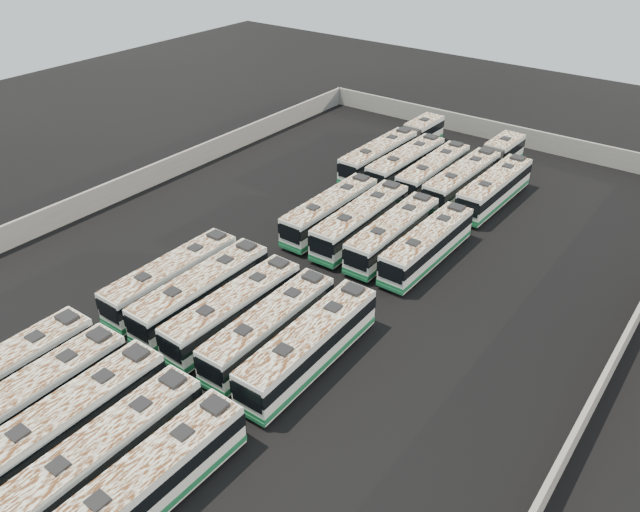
{
  "coord_description": "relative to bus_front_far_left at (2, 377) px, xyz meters",
  "views": [
    {
      "loc": [
        25.32,
        -31.63,
        26.89
      ],
      "look_at": [
        0.79,
        1.13,
        1.6
      ],
      "focal_mm": 35.0,
      "sensor_mm": 36.0,
      "label": 1
    }
  ],
  "objects": [
    {
      "name": "bus_midfront_right",
      "position": [
        9.53,
        12.97,
        -0.02
      ],
      "size": [
        2.58,
        11.3,
        3.17
      ],
      "rotation": [
        0.0,
        0.0,
        0.02
      ],
      "color": "beige",
      "rests_on": "ground"
    },
    {
      "name": "bus_midback_center",
      "position": [
        6.31,
        28.51,
        0.06
      ],
      "size": [
        2.75,
        11.84,
        3.32
      ],
      "rotation": [
        0.0,
        0.0,
        0.02
      ],
      "color": "beige",
      "rests_on": "ground"
    },
    {
      "name": "bus_midfront_far_left",
      "position": [
        0.01,
        13.12,
        -0.01
      ],
      "size": [
        2.4,
        11.3,
        3.18
      ],
      "rotation": [
        0.0,
        0.0,
        0.0
      ],
      "color": "beige",
      "rests_on": "ground"
    },
    {
      "name": "bus_midfront_left",
      "position": [
        3.07,
        13.13,
        0.02
      ],
      "size": [
        2.52,
        11.57,
        3.25
      ],
      "rotation": [
        0.0,
        0.0,
        0.01
      ],
      "color": "beige",
      "rests_on": "ground"
    },
    {
      "name": "bus_front_right",
      "position": [
        9.56,
        0.18,
        -0.01
      ],
      "size": [
        2.53,
        11.38,
        3.2
      ],
      "rotation": [
        0.0,
        0.0,
        0.01
      ],
      "color": "beige",
      "rests_on": "ground"
    },
    {
      "name": "bus_back_far_left",
      "position": [
        -0.02,
        44.46,
        0.01
      ],
      "size": [
        2.62,
        17.81,
        3.22
      ],
      "rotation": [
        0.0,
        0.0,
        -0.01
      ],
      "color": "beige",
      "rests_on": "ground"
    },
    {
      "name": "bus_front_far_right",
      "position": [
        12.75,
        0.12,
        0.01
      ],
      "size": [
        2.5,
        11.47,
        3.23
      ],
      "rotation": [
        0.0,
        0.0,
        -0.01
      ],
      "color": "beige",
      "rests_on": "ground"
    },
    {
      "name": "bus_back_far_right",
      "position": [
        12.74,
        41.39,
        0.02
      ],
      "size": [
        2.65,
        11.57,
        3.25
      ],
      "rotation": [
        0.0,
        0.0,
        -0.02
      ],
      "color": "beige",
      "rests_on": "ground"
    },
    {
      "name": "bus_midback_right",
      "position": [
        9.55,
        28.37,
        -0.01
      ],
      "size": [
        2.56,
        11.38,
        3.2
      ],
      "rotation": [
        0.0,
        0.0,
        0.01
      ],
      "color": "beige",
      "rests_on": "ground"
    },
    {
      "name": "bus_front_left",
      "position": [
        3.1,
        0.1,
        0.0
      ],
      "size": [
        2.62,
        11.46,
        3.22
      ],
      "rotation": [
        0.0,
        0.0,
        0.02
      ],
      "color": "beige",
      "rests_on": "ground"
    },
    {
      "name": "ground",
      "position": [
        6.03,
        20.91,
        -1.64
      ],
      "size": [
        140.0,
        140.0,
        0.0
      ],
      "primitive_type": "plane",
      "color": "black",
      "rests_on": "ground"
    },
    {
      "name": "bus_front_center",
      "position": [
        6.28,
        0.2,
        0.05
      ],
      "size": [
        2.6,
        11.73,
        3.3
      ],
      "rotation": [
        0.0,
        0.0,
        0.01
      ],
      "color": "beige",
      "rests_on": "ground"
    },
    {
      "name": "bus_front_far_left",
      "position": [
        0.0,
        0.0,
        0.0
      ],
      "size": [
        2.56,
        11.42,
        3.21
      ],
      "rotation": [
        0.0,
        0.0,
        0.01
      ],
      "color": "beige",
      "rests_on": "ground"
    },
    {
      "name": "bus_midback_left",
      "position": [
        3.11,
        28.52,
        0.0
      ],
      "size": [
        2.44,
        11.41,
        3.21
      ],
      "rotation": [
        0.0,
        0.0,
        0.0
      ],
      "color": "beige",
      "rests_on": "ground"
    },
    {
      "name": "bus_back_center",
      "position": [
        6.37,
        41.29,
        -0.01
      ],
      "size": [
        2.52,
        11.35,
        3.19
      ],
      "rotation": [
        0.0,
        0.0,
        0.01
      ],
      "color": "beige",
      "rests_on": "ground"
    },
    {
      "name": "bus_back_right",
      "position": [
        9.59,
        44.26,
        0.01
      ],
      "size": [
        2.88,
        17.91,
        3.24
      ],
      "rotation": [
        0.0,
        0.0,
        -0.03
      ],
      "color": "beige",
      "rests_on": "ground"
    },
    {
      "name": "perimeter_wall",
      "position": [
        6.03,
        20.91,
        -0.54
      ],
      "size": [
        45.2,
        73.2,
        2.2
      ],
      "color": "slate",
      "rests_on": "ground"
    },
    {
      "name": "bus_midback_far_right",
      "position": [
        12.67,
        28.48,
        -0.02
      ],
      "size": [
        2.46,
        11.27,
        3.17
      ],
      "rotation": [
        0.0,
        0.0,
        -0.01
      ],
      "color": "beige",
      "rests_on": "ground"
    },
    {
      "name": "bus_midfront_far_right",
      "position": [
        12.78,
        12.99,
        0.06
      ],
      "size": [
        2.75,
        11.86,
        3.33
      ],
      "rotation": [
        0.0,
        0.0,
        0.02
      ],
      "color": "beige",
      "rests_on": "ground"
    },
    {
      "name": "bus_back_left",
      "position": [
        3.19,
        41.39,
        0.01
      ],
      "size": [
        2.68,
        11.54,
        3.24
      ],
      "rotation": [
        0.0,
        0.0,
        -0.02
      ],
      "color": "beige",
      "rests_on": "ground"
    },
    {
      "name": "bus_midfront_center",
      "position": [
        6.32,
        12.97,
        -0.02
      ],
      "size": [
        2.59,
        11.3,
        3.17
      ],
      "rotation": [
        0.0,
        0.0,
        -0.02
      ],
      "color": "beige",
      "rests_on": "ground"
    }
  ]
}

